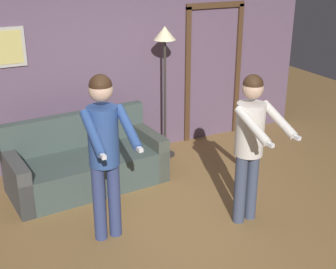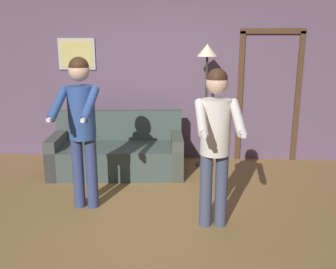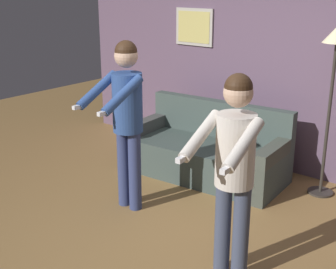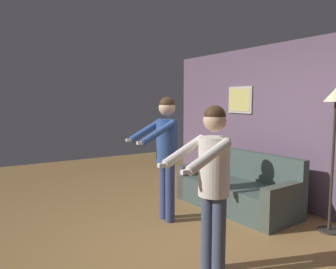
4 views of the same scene
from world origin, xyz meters
TOP-DOWN VIEW (x-y plane):
  - ground_plane at (0.00, 0.00)m, footprint 12.00×12.00m
  - back_wall_assembly at (0.01, 2.19)m, footprint 6.40×0.10m
  - couch at (-0.60, 1.43)m, footprint 1.96×0.99m
  - torchiere_lamp at (0.70, 1.80)m, footprint 0.30×0.30m
  - person_standing_left at (-0.75, 0.20)m, footprint 0.44×0.69m
  - person_standing_right at (0.71, -0.17)m, footprint 0.46×0.69m

SIDE VIEW (x-z plane):
  - ground_plane at x=0.00m, z-range 0.00..0.00m
  - couch at x=-0.60m, z-range -0.16..0.71m
  - person_standing_right at x=0.71m, z-range 0.17..1.82m
  - person_standing_left at x=-0.75m, z-range 0.19..1.93m
  - back_wall_assembly at x=0.01m, z-range 0.00..2.60m
  - torchiere_lamp at x=0.70m, z-range 0.58..2.43m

